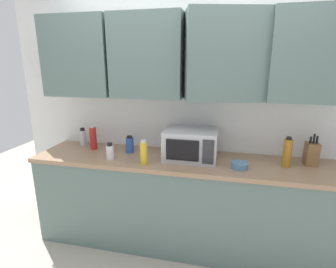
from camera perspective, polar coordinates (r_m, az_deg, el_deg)
The scene contains 11 objects.
wall_back_with_cabinets at distance 2.55m, azimuth 3.92°, elevation 10.89°, with size 3.68×0.50×2.60m.
counter_run at distance 2.67m, azimuth 2.69°, elevation -14.43°, with size 2.81×0.63×0.90m.
microwave at distance 2.44m, azimuth 4.96°, elevation -2.27°, with size 0.48×0.37×0.28m.
knife_block at distance 2.63m, azimuth 28.64°, elevation -3.74°, with size 0.10×0.12×0.28m.
bottle_red_sauce at distance 2.82m, azimuth -15.91°, elevation -0.86°, with size 0.07×0.07×0.25m.
bottle_amber_vinegar at distance 2.48m, azimuth 24.42°, elevation -3.70°, with size 0.07×0.07×0.27m.
bottle_white_jar at distance 2.51m, azimuth -12.42°, elevation -3.78°, with size 0.07×0.07×0.16m.
bottle_yellow_mustard at distance 2.33m, azimuth -5.28°, elevation -4.02°, with size 0.06×0.06×0.22m.
bottle_clear_tall at distance 3.01m, azimuth -17.93°, elevation -0.62°, with size 0.07×0.07×0.19m.
bottle_blue_cleaner at distance 2.66m, azimuth -8.28°, elevation -2.28°, with size 0.08×0.08×0.17m.
bowl_ceramic_small at distance 2.34m, azimuth 15.22°, elevation -6.53°, with size 0.14×0.14×0.05m, color teal.
Camera 1 is at (0.39, -2.59, 1.78)m, focal length 28.14 mm.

